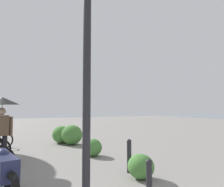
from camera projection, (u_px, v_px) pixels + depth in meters
The scene contains 9 objects.
lamppost at pixel (87, 48), 3.92m from camera, with size 0.98×0.28×4.18m.
motorcycle at pixel (3, 172), 4.23m from camera, with size 2.15×0.53×1.06m.
pedestrian at pixel (2, 111), 6.64m from camera, with size 1.00×1.00×2.03m.
bollard_near at pixel (149, 176), 4.41m from camera, with size 0.13×0.13×0.70m.
bollard_mid at pixel (129, 155), 5.89m from camera, with size 0.13×0.13×0.88m.
shrub_low at pixel (72, 135), 10.25m from camera, with size 1.06×0.95×0.90m.
shrub_round at pixel (93, 147), 7.86m from camera, with size 0.71×0.64×0.60m.
shrub_wide at pixel (141, 166), 5.36m from camera, with size 0.70×0.63×0.59m.
shrub_tall at pixel (61, 134), 10.68m from camera, with size 0.96×0.87×0.82m.
Camera 1 is at (-0.05, 1.92, 1.73)m, focal length 35.59 mm.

